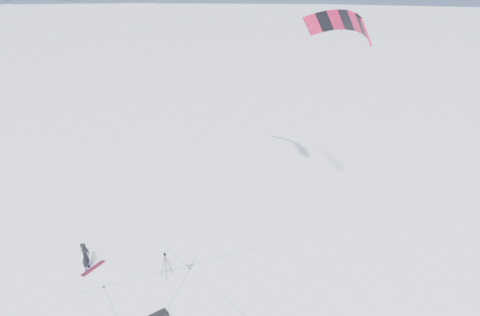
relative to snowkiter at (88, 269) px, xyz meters
name	(u,v)px	position (x,y,z in m)	size (l,w,h in m)	color
ground	(130,309)	(2.01, -3.71, 0.00)	(1800.00, 1800.00, 0.00)	white
horizon_hills	(123,261)	(2.01, -3.71, 2.88)	(704.84, 706.81, 8.00)	#20263A
snowkiter	(88,269)	(0.00, 0.00, 0.00)	(0.62, 0.40, 1.69)	black
snowboard	(93,268)	(0.27, -0.05, 0.02)	(1.51, 0.28, 0.04)	maroon
tripod	(165,262)	(4.04, -1.90, 0.96)	(0.68, 0.63, 1.49)	black
power_kite	(341,26)	(15.98, 2.91, 12.01)	(17.19, 5.70, 11.64)	red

